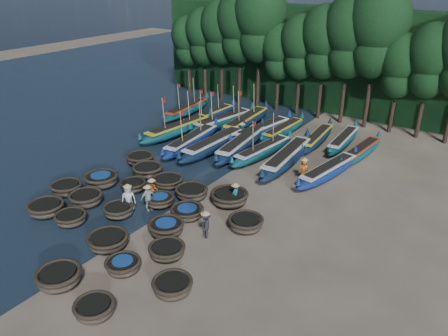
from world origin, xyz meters
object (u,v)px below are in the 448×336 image
Objects in this scene: coracle_18 at (187,212)px; long_boat_13 at (262,130)px; coracle_21 at (148,170)px; long_boat_6 at (263,151)px; coracle_19 at (246,223)px; long_boat_8 at (328,171)px; coracle_22 at (168,181)px; long_boat_7 at (287,157)px; coracle_12 at (119,210)px; coracle_23 at (192,192)px; long_boat_4 at (215,144)px; coracle_4 at (94,308)px; coracle_8 at (123,265)px; coracle_16 at (133,185)px; long_boat_17 at (361,151)px; coracle_5 at (46,208)px; long_boat_11 at (223,121)px; coracle_17 at (160,200)px; fisherman_6 at (304,169)px; coracle_15 at (101,179)px; fisherman_3 at (206,224)px; long_boat_5 at (241,144)px; fisherman_4 at (148,197)px; long_boat_12 at (246,121)px; coracle_13 at (166,227)px; long_boat_9 at (187,109)px; coracle_20 at (140,159)px; fisherman_5 at (242,132)px; long_boat_10 at (210,115)px; coracle_10 at (67,188)px; long_boat_3 at (192,141)px; long_boat_16 at (343,140)px; coracle_11 at (86,198)px; long_boat_14 at (283,130)px; coracle_24 at (229,197)px; coracle_7 at (108,240)px; fisherman_0 at (128,197)px; fisherman_1 at (235,194)px; coracle_14 at (167,250)px; coracle_6 at (71,218)px; long_boat_2 at (178,129)px; coracle_3 at (59,277)px; long_boat_15 at (317,138)px.

long_boat_13 reaches higher than coracle_18.
long_boat_6 is (4.92, 7.66, 0.05)m from coracle_21.
long_boat_8 reaches higher than coracle_19.
coracle_22 is 11.22m from long_boat_8.
coracle_12 is at bearing -116.36° from long_boat_7.
long_boat_4 is (-3.40, 7.17, 0.17)m from coracle_23.
coracle_8 is (-1.22, 2.78, -0.02)m from coracle_4.
coracle_8 is 1.08× the size of coracle_16.
coracle_12 is 19.04m from long_boat_17.
long_boat_11 is at bearing 90.78° from coracle_5.
fisherman_6 is (5.75, 8.33, 0.47)m from coracle_17.
coracle_17 is (-4.13, 8.57, 0.00)m from coracle_4.
fisherman_3 is (9.51, -0.86, 0.34)m from coracle_15.
long_boat_5 reaches higher than coracle_5.
fisherman_4 is at bearing -25.36° from coracle_16.
coracle_5 is 20.00m from long_boat_12.
coracle_19 is (3.32, 2.98, -0.04)m from coracle_13.
coracle_20 is at bearing -73.52° from long_boat_9.
coracle_8 is 0.27× the size of long_boat_17.
fisherman_5 is (-0.68, 14.57, 0.41)m from coracle_12.
coracle_18 is at bearing -55.49° from long_boat_10.
long_boat_8 is (5.61, -0.49, -0.01)m from long_boat_6.
long_boat_4 is at bearing 79.73° from coracle_5.
long_boat_11 is at bearing 86.88° from coracle_10.
coracle_20 is at bearing -108.23° from long_boat_3.
coracle_20 is 16.57m from long_boat_16.
long_boat_4 is at bearing 72.26° from coracle_10.
coracle_11 is 18.42m from long_boat_14.
coracle_24 is (1.16, 2.73, 0.11)m from coracle_18.
long_boat_9 is 1.04× the size of long_boat_10.
fisherman_0 is at bearing 119.15° from coracle_7.
fisherman_4 is at bearing -114.64° from coracle_23.
fisherman_4 is at bearing -114.78° from long_boat_7.
long_boat_10 is 0.93× the size of long_boat_13.
long_boat_3 is 1.07× the size of long_boat_6.
coracle_8 is at bearing -76.10° from coracle_23.
coracle_18 is 3.20m from fisherman_1.
coracle_12 is at bearing 164.98° from coracle_14.
coracle_13 reaches higher than coracle_6.
coracle_20 is at bearing 163.66° from coracle_23.
long_boat_5 is (-3.11, 12.47, 0.15)m from coracle_13.
coracle_20 reaches higher than coracle_4.
long_boat_2 is 5.78m from long_boat_9.
coracle_12 is at bearing -40.12° from fisherman_1.
coracle_3 is 3.41m from coracle_7.
coracle_8 is 8.48m from coracle_16.
long_boat_8 is (4.51, 11.94, 0.06)m from coracle_13.
coracle_12 is 18.20m from long_boat_15.
fisherman_0 is (4.94, 0.81, 0.48)m from coracle_10.
coracle_12 is 0.22× the size of long_boat_5.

